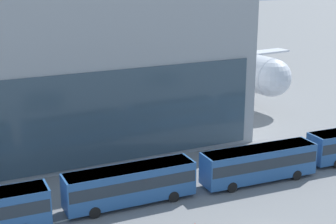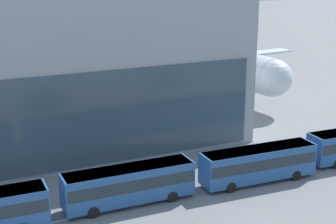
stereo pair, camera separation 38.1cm
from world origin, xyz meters
name	(u,v)px [view 1 (the left image)]	position (x,y,z in m)	size (l,w,h in m)	color
airliner_at_gate_far	(191,57)	(18.93, 48.71, 5.09)	(45.52, 44.31, 13.97)	silver
shuttle_bus_1	(130,183)	(-7.39, 10.73, 1.99)	(11.68, 2.81, 3.40)	#285693
shuttle_bus_2	(259,162)	(5.59, 9.92, 1.99)	(11.74, 3.14, 3.40)	#285693
lane_stripe_4	(65,220)	(-13.33, 10.27, 0.00)	(10.93, 0.25, 0.01)	silver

